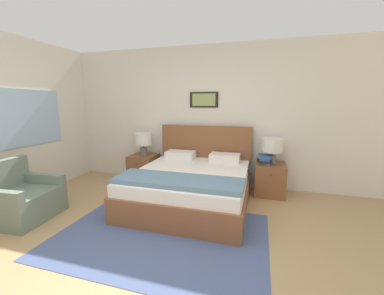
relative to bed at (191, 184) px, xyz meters
name	(u,v)px	position (x,y,z in m)	size (l,w,h in m)	color
ground_plane	(143,269)	(-0.01, -1.60, -0.30)	(16.00, 16.00, 0.00)	tan
wall_back	(206,116)	(-0.01, 1.04, 1.01)	(7.85, 0.09, 2.60)	silver
wall_left	(30,118)	(-2.76, -0.31, 1.00)	(0.08, 5.01, 2.60)	silver
area_rug_main	(162,235)	(-0.07, -1.01, -0.29)	(2.45, 1.72, 0.01)	#47567F
bed	(191,184)	(0.00, 0.00, 0.00)	(1.73, 1.94, 1.13)	brown
armchair	(20,199)	(-2.08, -1.15, -0.03)	(0.81, 0.84, 0.79)	slate
nightstand_near_window	(144,168)	(-1.20, 0.70, -0.02)	(0.49, 0.53, 0.55)	brown
nightstand_by_door	(270,179)	(1.20, 0.70, -0.02)	(0.49, 0.53, 0.55)	brown
table_lamp_near_window	(143,140)	(-1.19, 0.71, 0.55)	(0.34, 0.34, 0.43)	slate
table_lamp_by_door	(273,146)	(1.20, 0.71, 0.55)	(0.34, 0.34, 0.43)	slate
book_thick_bottom	(264,163)	(1.09, 0.65, 0.26)	(0.20, 0.25, 0.03)	#4C7551
book_hardcover_middle	(264,161)	(1.09, 0.65, 0.30)	(0.25, 0.31, 0.04)	#232328
book_novel_upper	(264,159)	(1.09, 0.65, 0.34)	(0.17, 0.25, 0.04)	#335693
book_slim_near_top	(265,156)	(1.09, 0.65, 0.38)	(0.23, 0.26, 0.04)	#335693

